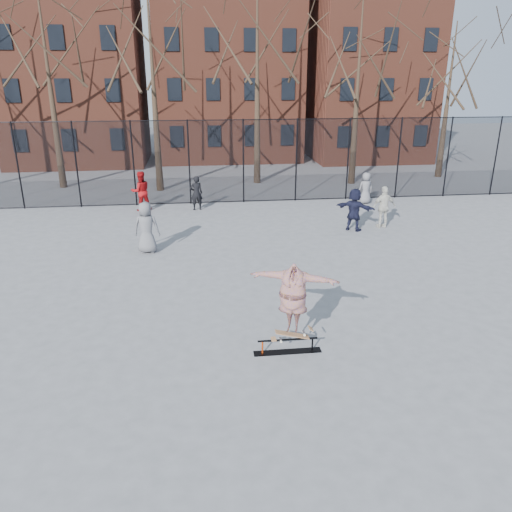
{
  "coord_description": "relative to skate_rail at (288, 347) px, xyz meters",
  "views": [
    {
      "loc": [
        -1.13,
        -11.02,
        6.04
      ],
      "look_at": [
        0.41,
        1.5,
        1.39
      ],
      "focal_mm": 35.0,
      "sensor_mm": 36.0,
      "label": 1
    }
  ],
  "objects": [
    {
      "name": "bystander_white",
      "position": [
        5.67,
        9.21,
        0.73
      ],
      "size": [
        1.06,
        0.54,
        1.73
      ],
      "primitive_type": "imported",
      "rotation": [
        0.0,
        0.0,
        3.26
      ],
      "color": "beige",
      "rests_on": "ground"
    },
    {
      "name": "bystander_extra",
      "position": [
        6.25,
        13.19,
        0.63
      ],
      "size": [
        0.82,
        0.61,
        1.53
      ],
      "primitive_type": "imported",
      "rotation": [
        0.0,
        0.0,
        3.31
      ],
      "color": "slate",
      "rests_on": "ground"
    },
    {
      "name": "skate_rail",
      "position": [
        0.0,
        0.0,
        0.0
      ],
      "size": [
        1.57,
        0.24,
        0.34
      ],
      "color": "black",
      "rests_on": "ground"
    },
    {
      "name": "bystander_black",
      "position": [
        -1.92,
        12.99,
        0.66
      ],
      "size": [
        0.64,
        0.48,
        1.59
      ],
      "primitive_type": "imported",
      "rotation": [
        0.0,
        0.0,
        3.33
      ],
      "color": "black",
      "rests_on": "ground"
    },
    {
      "name": "rowhouses",
      "position": [
        -0.08,
        27.19,
        5.93
      ],
      "size": [
        29.0,
        7.0,
        13.0
      ],
      "color": "brown",
      "rests_on": "ground"
    },
    {
      "name": "bystander_red",
      "position": [
        -4.46,
        13.19,
        0.78
      ],
      "size": [
        1.06,
        0.93,
        1.82
      ],
      "primitive_type": "imported",
      "rotation": [
        0.0,
        0.0,
        3.46
      ],
      "color": "maroon",
      "rests_on": "ground"
    },
    {
      "name": "bystander_grey",
      "position": [
        -3.72,
        7.3,
        0.79
      ],
      "size": [
        0.97,
        0.7,
        1.84
      ],
      "primitive_type": "imported",
      "rotation": [
        0.0,
        0.0,
        3.01
      ],
      "color": "#5E5E63",
      "rests_on": "ground"
    },
    {
      "name": "skater",
      "position": [
        0.1,
        -0.0,
        1.12
      ],
      "size": [
        2.05,
        1.22,
        1.62
      ],
      "primitive_type": "imported",
      "rotation": [
        0.0,
        0.0,
        -0.36
      ],
      "color": "#3B398E",
      "rests_on": "skateboard"
    },
    {
      "name": "tree_row",
      "position": [
        -1.06,
        18.34,
        7.22
      ],
      "size": [
        33.66,
        7.46,
        10.67
      ],
      "color": "black",
      "rests_on": "ground"
    },
    {
      "name": "ground",
      "position": [
        -0.81,
        1.19,
        -0.13
      ],
      "size": [
        100.0,
        100.0,
        0.0
      ],
      "primitive_type": "plane",
      "color": "slate"
    },
    {
      "name": "skateboard",
      "position": [
        0.1,
        -0.0,
        0.26
      ],
      "size": [
        0.86,
        0.2,
        0.1
      ],
      "primitive_type": null,
      "color": "#8F5B39",
      "rests_on": "skate_rail"
    },
    {
      "name": "fence",
      "position": [
        -0.82,
        14.19,
        1.92
      ],
      "size": [
        34.03,
        0.07,
        4.0
      ],
      "color": "black",
      "rests_on": "ground"
    },
    {
      "name": "bystander_navy",
      "position": [
        4.35,
        8.98,
        0.73
      ],
      "size": [
        1.6,
        1.35,
        1.73
      ],
      "primitive_type": "imported",
      "rotation": [
        0.0,
        0.0,
        2.52
      ],
      "color": "black",
      "rests_on": "ground"
    }
  ]
}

